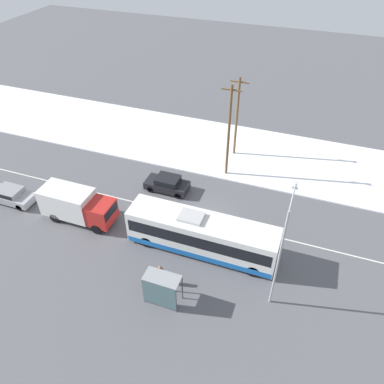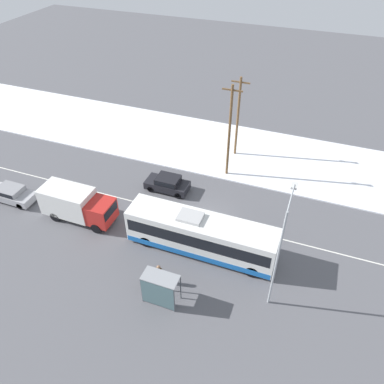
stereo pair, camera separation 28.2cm
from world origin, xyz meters
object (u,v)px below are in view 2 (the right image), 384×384
Objects in this scene: box_truck at (76,204)px; sedan_car at (168,183)px; streetlamp at (281,243)px; pedestrian_at_stop at (159,272)px; utility_pole_roadside at (229,131)px; bus_shelter at (159,287)px; parked_car_near_truck at (12,193)px; city_bus at (201,235)px; utility_pole_snowlot at (238,117)px.

sedan_car is at bearing 48.00° from box_truck.
box_truck is 0.76× the size of streetlamp.
box_truck is at bearing 157.68° from pedestrian_at_stop.
utility_pole_roadside is at bearing 87.01° from pedestrian_at_stop.
bus_shelter reaches higher than pedestrian_at_stop.
utility_pole_roadside reaches higher than pedestrian_at_stop.
bus_shelter reaches higher than parked_car_near_truck.
utility_pole_roadside reaches higher than city_bus.
city_bus is 14.33m from utility_pole_snowlot.
sedan_car is (-5.35, 5.93, -0.81)m from city_bus.
city_bus reaches higher than bus_shelter.
pedestrian_at_stop is at bearing 115.93° from bus_shelter.
pedestrian_at_stop is at bearing -22.32° from box_truck.
parked_car_near_truck is (-17.79, -0.27, -0.85)m from city_bus.
parked_car_near_truck is at bearing -179.12° from city_bus.
box_truck is 1.49× the size of parked_car_near_truck.
box_truck is 3.58× the size of pedestrian_at_stop.
city_bus is 2.72× the size of parked_car_near_truck.
streetlamp is at bearing 143.66° from sedan_car.
pedestrian_at_stop is (-1.69, -3.97, -0.54)m from city_bus.
city_bus is at bearing 1.05° from box_truck.
city_bus is at bearing -84.74° from utility_pole_roadside.
city_bus is 6.55× the size of pedestrian_at_stop.
box_truck is 17.27m from streetlamp.
pedestrian_at_stop is (16.10, -3.70, 0.31)m from parked_car_near_truck.
streetlamp is (5.88, -2.33, 3.58)m from city_bus.
pedestrian_at_stop is 0.21× the size of utility_pole_snowlot.
pedestrian_at_stop is 0.21× the size of streetlamp.
parked_car_near_truck is at bearing 162.72° from bus_shelter.
pedestrian_at_stop is 14.72m from utility_pole_roadside.
utility_pole_roadside is 1.09× the size of utility_pole_snowlot.
city_bus is 1.83× the size of box_truck.
utility_pole_snowlot reaches higher than city_bus.
streetlamp is at bearing -21.60° from city_bus.
streetlamp is at bearing 25.05° from bus_shelter.
sedan_car is 10.56m from pedestrian_at_stop.
box_truck reaches higher than bus_shelter.
streetlamp is (23.67, -2.06, 4.43)m from parked_car_near_truck.
pedestrian_at_stop is at bearing 110.29° from sedan_car.
streetlamp is 0.89× the size of utility_pole_roadside.
sedan_car is 0.43× the size of utility_pole_roadside.
bus_shelter reaches higher than sedan_car.
box_truck is 8.29m from sedan_car.
streetlamp is (16.76, -2.13, 3.62)m from box_truck.
pedestrian_at_stop is 1.82m from bus_shelter.
streetlamp reaches higher than box_truck.
utility_pole_roadside is (9.93, 10.45, 3.23)m from box_truck.
box_truck is 11.27m from bus_shelter.
utility_pole_roadside is 3.78m from utility_pole_snowlot.
parked_car_near_truck is 22.23m from utility_pole_snowlot.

